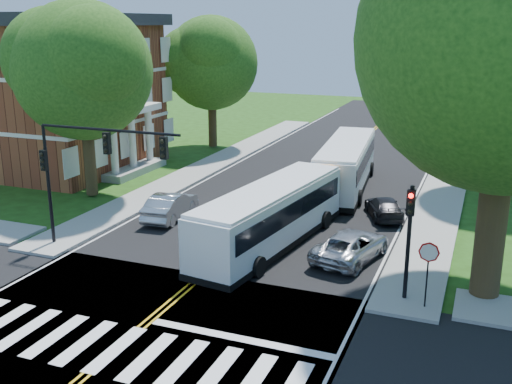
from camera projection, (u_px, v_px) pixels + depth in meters
The scene contains 22 objects.
ground at pixel (124, 342), 19.83m from camera, with size 140.00×140.00×0.00m, color #1F4010.
road at pixel (293, 199), 35.94m from camera, with size 14.00×96.00×0.01m, color black.
cross_road at pixel (124, 342), 19.82m from camera, with size 60.00×12.00×0.01m, color black.
center_line at pixel (312, 182), 39.52m from camera, with size 0.36×70.00×0.01m, color gold.
edge_line_w at pixel (218, 173), 41.91m from camera, with size 0.12×70.00×0.01m, color silver.
edge_line_e at pixel (417, 193), 37.12m from camera, with size 0.12×70.00×0.01m, color silver.
crosswalk at pixel (116, 349), 19.37m from camera, with size 12.60×3.00×0.01m, color silver.
stop_bar at pixel (240, 339), 20.02m from camera, with size 6.60×0.40×0.01m, color silver.
sidewalk_nw at pixel (217, 162), 45.10m from camera, with size 2.60×40.00×0.15m, color gray.
sidewalk_ne at pixel (446, 183), 39.27m from camera, with size 2.60×40.00×0.15m, color gray.
tree_ne_big at pixel (512, 40), 20.48m from camera, with size 10.80×10.80×14.91m.
tree_west_near at pixel (83, 71), 34.34m from camera, with size 8.00×8.00×11.40m.
tree_west_far at pixel (211, 63), 48.64m from camera, with size 7.60×7.60×10.67m.
brick_building at pixel (18, 90), 43.97m from camera, with size 20.00×13.00×10.80m.
signal_nw at pixel (87, 159), 26.44m from camera, with size 7.15×0.46×5.66m.
signal_ne at pixel (409, 228), 21.89m from camera, with size 0.30×0.46×4.40m.
stop_sign at pixel (428, 259), 21.46m from camera, with size 0.76×0.08×2.53m.
bus_lead at pixel (271, 215), 27.89m from camera, with size 3.98×11.45×2.90m.
bus_follow at pixel (346, 164), 37.77m from camera, with size 3.65×11.78×3.00m.
hatchback at pixel (170, 206), 32.09m from camera, with size 1.52×4.36×1.44m, color #A7AAAE.
suv at pixel (351, 246), 26.56m from camera, with size 2.15×4.67×1.30m, color #ABACB2.
dark_sedan at pixel (384, 207), 32.32m from camera, with size 1.58×3.89×1.13m, color black.
Camera 1 is at (10.54, -14.88, 10.22)m, focal length 42.00 mm.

